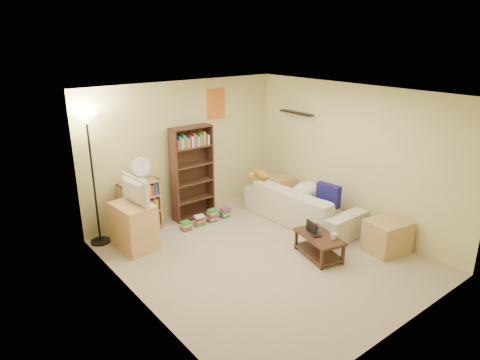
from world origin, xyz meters
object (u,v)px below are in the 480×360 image
at_px(laptop, 317,231).
at_px(side_table, 279,190).
at_px(tv_stand, 134,226).
at_px(coffee_table, 319,244).
at_px(desk_fan, 141,169).
at_px(television, 131,191).
at_px(tall_bookshelf, 192,171).
at_px(sofa, 302,204).
at_px(floor_lamp, 89,142).
at_px(end_cabinet, 387,236).
at_px(mug, 334,237).
at_px(tabby_cat, 259,174).
at_px(short_bookshelf, 140,207).

xyz_separation_m(laptop, side_table, (0.98, 1.91, -0.10)).
height_order(laptop, tv_stand, tv_stand).
bearing_deg(coffee_table, desk_fan, 137.55).
bearing_deg(television, tall_bookshelf, -77.78).
bearing_deg(tv_stand, desk_fan, 43.67).
relative_size(tall_bookshelf, side_table, 3.16).
bearing_deg(sofa, floor_lamp, 64.18).
xyz_separation_m(coffee_table, floor_lamp, (-2.48, 2.56, 1.48)).
xyz_separation_m(laptop, end_cabinet, (0.91, -0.64, -0.11)).
bearing_deg(desk_fan, coffee_table, -56.31).
xyz_separation_m(mug, side_table, (0.98, 2.23, -0.13)).
distance_m(tabby_cat, end_cabinet, 2.59).
relative_size(tabby_cat, side_table, 0.94).
bearing_deg(coffee_table, floor_lamp, 147.94).
bearing_deg(tall_bookshelf, desk_fan, 177.31).
bearing_deg(tabby_cat, laptop, -101.67).
height_order(mug, floor_lamp, floor_lamp).
xyz_separation_m(tabby_cat, desk_fan, (-2.12, 0.57, 0.38)).
bearing_deg(sofa, tv_stand, 70.49).
bearing_deg(tall_bookshelf, end_cabinet, -60.41).
xyz_separation_m(coffee_table, television, (-2.10, 2.02, 0.75)).
bearing_deg(coffee_table, end_cabinet, -15.31).
relative_size(laptop, tv_stand, 0.57).
relative_size(tabby_cat, floor_lamp, 0.24).
height_order(tabby_cat, laptop, tabby_cat).
distance_m(coffee_table, laptop, 0.19).
relative_size(sofa, end_cabinet, 3.67).
bearing_deg(tall_bookshelf, tv_stand, -162.22).
relative_size(coffee_table, tv_stand, 1.17).
bearing_deg(short_bookshelf, coffee_table, -56.38).
xyz_separation_m(short_bookshelf, floor_lamp, (-0.75, 0.00, 1.26)).
bearing_deg(laptop, tv_stand, 78.89).
bearing_deg(desk_fan, television, -131.13).
bearing_deg(coffee_table, tall_bookshelf, 119.89).
bearing_deg(end_cabinet, laptop, 144.75).
bearing_deg(desk_fan, side_table, -10.49).
height_order(mug, tall_bookshelf, tall_bookshelf).
relative_size(tall_bookshelf, end_cabinet, 2.79).
distance_m(laptop, short_bookshelf, 3.04).
bearing_deg(laptop, short_bookshelf, 66.54).
height_order(mug, tv_stand, tv_stand).
distance_m(tabby_cat, tall_bookshelf, 1.27).
distance_m(television, desk_fan, 0.67).
bearing_deg(sofa, coffee_table, 143.75).
relative_size(tv_stand, tall_bookshelf, 0.44).
bearing_deg(laptop, end_cabinet, -94.75).
bearing_deg(coffee_table, television, 149.97).
relative_size(laptop, desk_fan, 0.99).
bearing_deg(tv_stand, television, 0.00).
bearing_deg(end_cabinet, television, 140.16).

